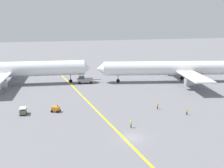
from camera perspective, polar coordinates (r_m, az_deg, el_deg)
ground_plane at (r=53.29m, az=4.51°, el=-11.38°), size 600.00×600.00×0.00m
taxiway_stripe at (r=61.30m, az=-0.99°, el=-8.02°), size 5.08×119.93×0.01m
airliner_at_gate_left at (r=102.64m, az=-20.94°, el=2.88°), size 57.76×41.94×15.92m
airliner_being_pushed at (r=104.25m, az=13.69°, el=3.27°), size 59.12×45.54×15.03m
pushback_tug at (r=100.25m, az=-5.89°, el=0.89°), size 9.06×3.99×2.95m
gse_baggage_cart_trailing at (r=69.24m, az=-18.48°, el=-5.48°), size 1.80×2.85×1.71m
gse_gpu_cart_small at (r=68.94m, az=-11.93°, el=-5.22°), size 2.64×2.50×1.90m
ground_crew_wing_walker_right at (r=67.93m, az=15.70°, el=-5.66°), size 0.48×0.36×1.63m
ground_crew_marshaller_foreground at (r=57.70m, az=4.07°, el=-8.48°), size 0.36×0.36×1.70m
ground_crew_ramp_agent_by_cones at (r=70.68m, az=9.70°, el=-4.66°), size 0.50×0.36×1.57m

